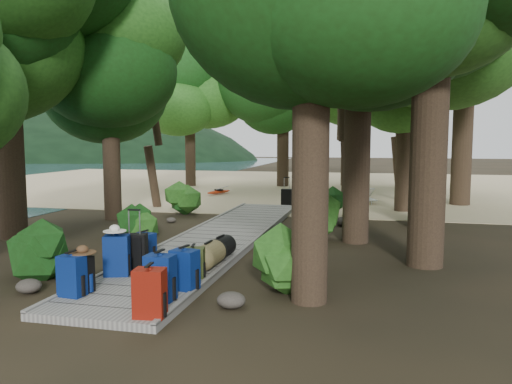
% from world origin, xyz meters
% --- Properties ---
extents(ground, '(120.00, 120.00, 0.00)m').
position_xyz_m(ground, '(0.00, 0.00, 0.00)').
color(ground, '#302618').
rests_on(ground, ground).
extents(sand_beach, '(40.00, 22.00, 0.02)m').
position_xyz_m(sand_beach, '(0.00, 16.00, 0.01)').
color(sand_beach, tan).
rests_on(sand_beach, ground).
extents(distant_hill, '(32.00, 16.00, 12.00)m').
position_xyz_m(distant_hill, '(-40.00, 48.00, 0.00)').
color(distant_hill, black).
rests_on(distant_hill, ground).
extents(boardwalk, '(2.00, 12.00, 0.12)m').
position_xyz_m(boardwalk, '(0.00, 1.00, 0.06)').
color(boardwalk, gray).
rests_on(boardwalk, ground).
extents(backpack_left_a, '(0.40, 0.30, 0.70)m').
position_xyz_m(backpack_left_a, '(-0.74, -4.17, 0.47)').
color(backpack_left_a, navy).
rests_on(backpack_left_a, boardwalk).
extents(backpack_left_b, '(0.38, 0.29, 0.63)m').
position_xyz_m(backpack_left_b, '(-0.72, -3.96, 0.43)').
color(backpack_left_b, black).
rests_on(backpack_left_b, boardwalk).
extents(backpack_left_c, '(0.49, 0.42, 0.79)m').
position_xyz_m(backpack_left_c, '(-0.66, -2.96, 0.51)').
color(backpack_left_c, navy).
rests_on(backpack_left_c, boardwalk).
extents(backpack_left_d, '(0.42, 0.33, 0.59)m').
position_xyz_m(backpack_left_d, '(-0.70, -1.79, 0.41)').
color(backpack_left_d, navy).
rests_on(backpack_left_d, boardwalk).
extents(backpack_right_a, '(0.44, 0.33, 0.73)m').
position_xyz_m(backpack_right_a, '(0.79, -4.73, 0.48)').
color(backpack_right_a, '#881601').
rests_on(backpack_right_a, boardwalk).
extents(backpack_right_b, '(0.43, 0.31, 0.75)m').
position_xyz_m(backpack_right_b, '(0.64, -4.05, 0.50)').
color(backpack_right_b, navy).
rests_on(backpack_right_b, boardwalk).
extents(backpack_right_c, '(0.46, 0.37, 0.70)m').
position_xyz_m(backpack_right_c, '(0.79, -3.45, 0.47)').
color(backpack_right_c, navy).
rests_on(backpack_right_c, boardwalk).
extents(backpack_right_d, '(0.42, 0.34, 0.57)m').
position_xyz_m(backpack_right_d, '(0.68, -2.77, 0.41)').
color(backpack_right_d, '#39441B').
rests_on(backpack_right_d, boardwalk).
extents(duffel_right_khaki, '(0.48, 0.70, 0.45)m').
position_xyz_m(duffel_right_khaki, '(0.71, -2.05, 0.35)').
color(duffel_right_khaki, olive).
rests_on(duffel_right_khaki, boardwalk).
extents(duffel_right_black, '(0.49, 0.70, 0.42)m').
position_xyz_m(duffel_right_black, '(0.71, -1.31, 0.33)').
color(duffel_right_black, black).
rests_on(duffel_right_black, boardwalk).
extents(suitcase_on_boardwalk, '(0.46, 0.30, 0.66)m').
position_xyz_m(suitcase_on_boardwalk, '(-0.52, -2.55, 0.45)').
color(suitcase_on_boardwalk, black).
rests_on(suitcase_on_boardwalk, boardwalk).
extents(lone_suitcase_on_sand, '(0.40, 0.25, 0.61)m').
position_xyz_m(lone_suitcase_on_sand, '(0.50, 7.72, 0.33)').
color(lone_suitcase_on_sand, black).
rests_on(lone_suitcase_on_sand, sand_beach).
extents(hat_brown, '(0.41, 0.41, 0.12)m').
position_xyz_m(hat_brown, '(-0.67, -3.99, 0.81)').
color(hat_brown, '#51351E').
rests_on(hat_brown, backpack_left_b).
extents(hat_white, '(0.39, 0.39, 0.13)m').
position_xyz_m(hat_white, '(-0.66, -3.00, 0.97)').
color(hat_white, silver).
rests_on(hat_white, backpack_left_c).
extents(kayak, '(1.86, 3.04, 0.30)m').
position_xyz_m(kayak, '(-3.13, 10.73, 0.17)').
color(kayak, '#A72B0E').
rests_on(kayak, sand_beach).
extents(sun_lounger, '(1.09, 1.75, 0.54)m').
position_xyz_m(sun_lounger, '(3.40, 9.00, 0.29)').
color(sun_lounger, silver).
rests_on(sun_lounger, sand_beach).
extents(tree_right_a, '(4.78, 4.78, 7.97)m').
position_xyz_m(tree_right_a, '(2.74, -3.24, 3.98)').
color(tree_right_a, black).
rests_on(tree_right_a, ground).
extents(tree_right_b, '(5.60, 5.60, 10.00)m').
position_xyz_m(tree_right_b, '(4.68, -0.54, 5.00)').
color(tree_right_b, black).
rests_on(tree_right_b, ground).
extents(tree_right_c, '(5.20, 5.20, 9.00)m').
position_xyz_m(tree_right_c, '(3.26, 1.49, 4.50)').
color(tree_right_c, black).
rests_on(tree_right_c, ground).
extents(tree_right_d, '(6.01, 6.01, 11.02)m').
position_xyz_m(tree_right_d, '(5.03, 4.06, 5.51)').
color(tree_right_d, black).
rests_on(tree_right_d, ground).
extents(tree_right_e, '(4.37, 4.37, 7.86)m').
position_xyz_m(tree_right_e, '(4.66, 7.18, 3.93)').
color(tree_right_e, black).
rests_on(tree_right_e, ground).
extents(tree_right_f, '(5.90, 5.90, 10.54)m').
position_xyz_m(tree_right_f, '(6.89, 9.45, 5.27)').
color(tree_right_f, black).
rests_on(tree_right_f, ground).
extents(tree_left_b, '(5.21, 5.21, 9.37)m').
position_xyz_m(tree_left_b, '(-5.16, 0.01, 4.69)').
color(tree_left_b, black).
rests_on(tree_left_b, ground).
extents(tree_left_c, '(4.37, 4.37, 7.59)m').
position_xyz_m(tree_left_c, '(-4.25, 3.32, 3.80)').
color(tree_left_c, black).
rests_on(tree_left_c, ground).
extents(tree_back_a, '(5.18, 5.18, 8.97)m').
position_xyz_m(tree_back_a, '(-1.05, 15.44, 4.49)').
color(tree_back_a, black).
rests_on(tree_back_a, ground).
extents(tree_back_b, '(5.56, 5.56, 9.93)m').
position_xyz_m(tree_back_b, '(2.28, 16.60, 4.97)').
color(tree_back_b, black).
rests_on(tree_back_b, ground).
extents(tree_back_c, '(5.24, 5.24, 9.43)m').
position_xyz_m(tree_back_c, '(5.13, 15.96, 4.72)').
color(tree_back_c, black).
rests_on(tree_back_c, ground).
extents(tree_back_d, '(4.70, 4.70, 7.84)m').
position_xyz_m(tree_back_d, '(-5.89, 14.49, 3.92)').
color(tree_back_d, black).
rests_on(tree_back_d, ground).
extents(palm_right_a, '(4.26, 4.26, 7.26)m').
position_xyz_m(palm_right_a, '(3.02, 5.60, 3.63)').
color(palm_right_a, '#184613').
rests_on(palm_right_a, ground).
extents(palm_right_b, '(4.05, 4.05, 7.83)m').
position_xyz_m(palm_right_b, '(4.72, 10.61, 3.92)').
color(palm_right_b, '#184613').
rests_on(palm_right_b, ground).
extents(palm_right_c, '(4.61, 4.61, 7.33)m').
position_xyz_m(palm_right_c, '(2.70, 11.99, 3.67)').
color(palm_right_c, '#184613').
rests_on(palm_right_c, ground).
extents(palm_left_a, '(4.27, 4.27, 6.80)m').
position_xyz_m(palm_left_a, '(-4.33, 6.18, 3.40)').
color(palm_left_a, '#184613').
rests_on(palm_left_a, ground).
extents(rock_left_a, '(0.42, 0.38, 0.23)m').
position_xyz_m(rock_left_a, '(-1.74, -3.87, 0.11)').
color(rock_left_a, '#4C473F').
rests_on(rock_left_a, ground).
extents(rock_left_b, '(0.31, 0.28, 0.17)m').
position_xyz_m(rock_left_b, '(-2.38, -2.01, 0.09)').
color(rock_left_b, '#4C473F').
rests_on(rock_left_b, ground).
extents(rock_left_c, '(0.47, 0.42, 0.26)m').
position_xyz_m(rock_left_c, '(-1.83, 0.41, 0.13)').
color(rock_left_c, '#4C473F').
rests_on(rock_left_c, ground).
extents(rock_left_d, '(0.29, 0.26, 0.16)m').
position_xyz_m(rock_left_d, '(-2.22, 3.12, 0.08)').
color(rock_left_d, '#4C473F').
rests_on(rock_left_d, ground).
extents(rock_right_a, '(0.43, 0.39, 0.24)m').
position_xyz_m(rock_right_a, '(1.65, -3.81, 0.12)').
color(rock_right_a, '#4C473F').
rests_on(rock_right_a, ground).
extents(rock_right_b, '(0.55, 0.49, 0.30)m').
position_xyz_m(rock_right_b, '(2.50, -1.26, 0.15)').
color(rock_right_b, '#4C473F').
rests_on(rock_right_b, ground).
extents(rock_right_c, '(0.34, 0.30, 0.19)m').
position_xyz_m(rock_right_c, '(1.65, 1.36, 0.09)').
color(rock_right_c, '#4C473F').
rests_on(rock_right_c, ground).
extents(rock_right_d, '(0.48, 0.43, 0.26)m').
position_xyz_m(rock_right_d, '(2.83, 3.71, 0.13)').
color(rock_right_d, '#4C473F').
rests_on(rock_right_d, ground).
extents(shrub_left_a, '(1.23, 1.23, 1.11)m').
position_xyz_m(shrub_left_a, '(-2.14, -3.05, 0.55)').
color(shrub_left_a, '#1E4A16').
rests_on(shrub_left_a, ground).
extents(shrub_left_b, '(0.90, 0.90, 0.81)m').
position_xyz_m(shrub_left_b, '(-2.11, 0.63, 0.40)').
color(shrub_left_b, '#1E4A16').
rests_on(shrub_left_b, ground).
extents(shrub_left_c, '(1.19, 1.19, 1.07)m').
position_xyz_m(shrub_left_c, '(-2.44, 4.80, 0.54)').
color(shrub_left_c, '#1E4A16').
rests_on(shrub_left_c, ground).
extents(shrub_right_a, '(1.11, 1.11, 1.00)m').
position_xyz_m(shrub_right_a, '(2.19, -2.99, 0.50)').
color(shrub_right_a, '#1E4A16').
rests_on(shrub_right_a, ground).
extents(shrub_right_b, '(1.19, 1.19, 1.08)m').
position_xyz_m(shrub_right_b, '(2.33, 1.79, 0.54)').
color(shrub_right_b, '#1E4A16').
rests_on(shrub_right_b, ground).
extents(shrub_right_c, '(0.96, 0.96, 0.87)m').
position_xyz_m(shrub_right_c, '(2.39, 5.17, 0.43)').
color(shrub_right_c, '#1E4A16').
rests_on(shrub_right_c, ground).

